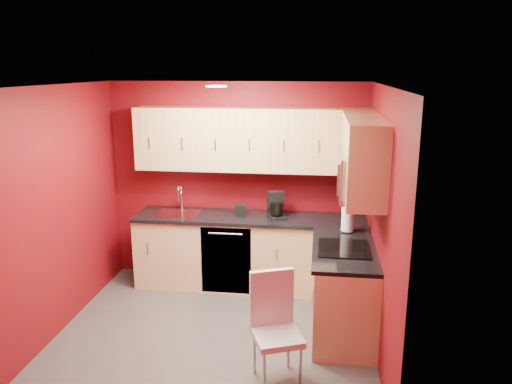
% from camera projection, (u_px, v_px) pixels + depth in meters
% --- Properties ---
extents(floor, '(3.20, 3.20, 0.00)m').
position_uv_depth(floor, '(215.00, 333.00, 5.14)').
color(floor, '#44413F').
rests_on(floor, ground).
extents(ceiling, '(3.20, 3.20, 0.00)m').
position_uv_depth(ceiling, '(210.00, 86.00, 4.53)').
color(ceiling, white).
rests_on(ceiling, wall_back).
extents(wall_back, '(3.20, 0.00, 3.20)m').
position_uv_depth(wall_back, '(238.00, 183.00, 6.28)').
color(wall_back, '#630909').
rests_on(wall_back, floor).
extents(wall_front, '(3.20, 0.00, 3.20)m').
position_uv_depth(wall_front, '(166.00, 281.00, 3.39)').
color(wall_front, '#630909').
rests_on(wall_front, floor).
extents(wall_left, '(0.00, 3.00, 3.00)m').
position_uv_depth(wall_left, '(57.00, 211.00, 5.03)').
color(wall_left, '#630909').
rests_on(wall_left, floor).
extents(wall_right, '(0.00, 3.00, 3.00)m').
position_uv_depth(wall_right, '(381.00, 224.00, 4.63)').
color(wall_right, '#630909').
rests_on(wall_right, floor).
extents(base_cabinets_back, '(2.80, 0.60, 0.87)m').
position_uv_depth(base_cabinets_back, '(250.00, 253.00, 6.16)').
color(base_cabinets_back, '#E0BF80').
rests_on(base_cabinets_back, floor).
extents(base_cabinets_right, '(0.60, 1.30, 0.87)m').
position_uv_depth(base_cabinets_right, '(344.00, 291.00, 5.11)').
color(base_cabinets_right, '#E0BF80').
rests_on(base_cabinets_right, floor).
extents(countertop_back, '(2.80, 0.63, 0.04)m').
position_uv_depth(countertop_back, '(250.00, 218.00, 6.03)').
color(countertop_back, black).
rests_on(countertop_back, base_cabinets_back).
extents(countertop_right, '(0.63, 1.27, 0.04)m').
position_uv_depth(countertop_right, '(344.00, 250.00, 4.99)').
color(countertop_right, black).
rests_on(countertop_right, base_cabinets_right).
extents(upper_cabinets_back, '(2.80, 0.35, 0.75)m').
position_uv_depth(upper_cabinets_back, '(251.00, 140.00, 5.94)').
color(upper_cabinets_back, tan).
rests_on(upper_cabinets_back, wall_back).
extents(upper_cabinets_right, '(0.35, 1.55, 0.75)m').
position_uv_depth(upper_cabinets_right, '(362.00, 148.00, 4.92)').
color(upper_cabinets_right, tan).
rests_on(upper_cabinets_right, wall_right).
extents(microwave, '(0.42, 0.76, 0.42)m').
position_uv_depth(microwave, '(359.00, 176.00, 4.75)').
color(microwave, silver).
rests_on(microwave, upper_cabinets_right).
extents(cooktop, '(0.50, 0.55, 0.01)m').
position_uv_depth(cooktop, '(344.00, 249.00, 4.95)').
color(cooktop, black).
rests_on(cooktop, countertop_right).
extents(sink, '(0.52, 0.42, 0.35)m').
position_uv_depth(sink, '(178.00, 211.00, 6.15)').
color(sink, silver).
rests_on(sink, countertop_back).
extents(dishwasher_front, '(0.60, 0.02, 0.82)m').
position_uv_depth(dishwasher_front, '(226.00, 261.00, 5.91)').
color(dishwasher_front, black).
rests_on(dishwasher_front, base_cabinets_back).
extents(downlight, '(0.20, 0.20, 0.01)m').
position_uv_depth(downlight, '(216.00, 86.00, 4.82)').
color(downlight, white).
rests_on(downlight, ceiling).
extents(coffee_maker, '(0.27, 0.30, 0.31)m').
position_uv_depth(coffee_maker, '(277.00, 205.00, 5.93)').
color(coffee_maker, black).
rests_on(coffee_maker, countertop_back).
extents(napkin_holder, '(0.15, 0.15, 0.14)m').
position_uv_depth(napkin_holder, '(240.00, 210.00, 6.04)').
color(napkin_holder, black).
rests_on(napkin_holder, countertop_back).
extents(paper_towel, '(0.18, 0.18, 0.31)m').
position_uv_depth(paper_towel, '(348.00, 218.00, 5.44)').
color(paper_towel, white).
rests_on(paper_towel, countertop_right).
extents(dining_chair, '(0.51, 0.52, 0.97)m').
position_uv_depth(dining_chair, '(277.00, 331.00, 4.25)').
color(dining_chair, silver).
rests_on(dining_chair, floor).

